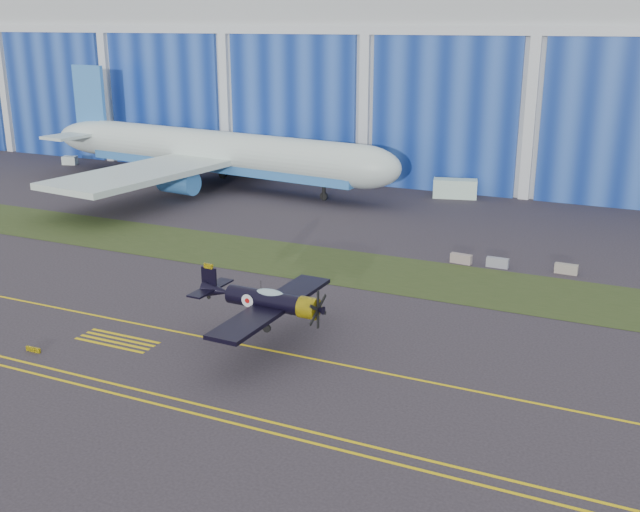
% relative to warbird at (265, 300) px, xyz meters
% --- Properties ---
extents(ground, '(260.00, 260.00, 0.00)m').
position_rel_warbird_xyz_m(ground, '(8.05, 4.34, -3.38)').
color(ground, '#373037').
rests_on(ground, ground).
extents(grass_median, '(260.00, 10.00, 0.02)m').
position_rel_warbird_xyz_m(grass_median, '(8.05, 18.34, -3.36)').
color(grass_median, '#475128').
rests_on(grass_median, ground).
extents(hangar, '(220.00, 45.70, 30.00)m').
position_rel_warbird_xyz_m(hangar, '(8.05, 76.13, 11.58)').
color(hangar, silver).
rests_on(hangar, ground).
extents(taxiway_centreline, '(200.00, 0.20, 0.02)m').
position_rel_warbird_xyz_m(taxiway_centreline, '(8.05, -0.66, -3.37)').
color(taxiway_centreline, yellow).
rests_on(taxiway_centreline, ground).
extents(edge_line_near, '(80.00, 0.20, 0.02)m').
position_rel_warbird_xyz_m(edge_line_near, '(8.05, -10.16, -3.37)').
color(edge_line_near, yellow).
rests_on(edge_line_near, ground).
extents(edge_line_far, '(80.00, 0.20, 0.02)m').
position_rel_warbird_xyz_m(edge_line_far, '(8.05, -9.16, -3.37)').
color(edge_line_far, yellow).
rests_on(edge_line_far, ground).
extents(hold_short_ladder, '(6.00, 2.40, 0.02)m').
position_rel_warbird_xyz_m(hold_short_ladder, '(-9.95, -3.76, -3.37)').
color(hold_short_ladder, yellow).
rests_on(hold_short_ladder, ground).
extents(guard_board_left, '(1.20, 0.15, 0.35)m').
position_rel_warbird_xyz_m(guard_board_left, '(-13.95, -7.66, -3.20)').
color(guard_board_left, yellow).
rests_on(guard_board_left, ground).
extents(warbird, '(11.16, 13.33, 3.86)m').
position_rel_warbird_xyz_m(warbird, '(0.00, 0.00, 0.00)').
color(warbird, black).
rests_on(warbird, ground).
extents(jetliner, '(66.98, 58.92, 21.30)m').
position_rel_warbird_xyz_m(jetliner, '(-31.58, 44.32, 7.27)').
color(jetliner, silver).
rests_on(jetliner, ground).
extents(shipping_container, '(5.87, 3.47, 2.38)m').
position_rel_warbird_xyz_m(shipping_container, '(-0.12, 50.57, -2.18)').
color(shipping_container, '#D0F6DE').
rests_on(shipping_container, ground).
extents(cart, '(2.49, 1.92, 1.31)m').
position_rel_warbird_xyz_m(cart, '(-61.62, 47.95, -2.72)').
color(cart, silver).
rests_on(cart, ground).
extents(barrier_a, '(2.05, 0.80, 0.90)m').
position_rel_warbird_xyz_m(barrier_a, '(7.62, 23.98, -2.93)').
color(barrier_a, gray).
rests_on(barrier_a, ground).
extents(barrier_b, '(2.01, 0.62, 0.90)m').
position_rel_warbird_xyz_m(barrier_b, '(10.97, 24.20, -2.93)').
color(barrier_b, gray).
rests_on(barrier_b, ground).
extents(barrier_c, '(2.01, 0.65, 0.90)m').
position_rel_warbird_xyz_m(barrier_c, '(16.95, 24.96, -2.93)').
color(barrier_c, '#9F9284').
rests_on(barrier_c, ground).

